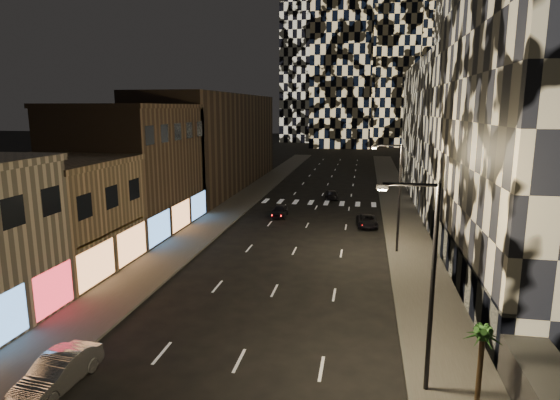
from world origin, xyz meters
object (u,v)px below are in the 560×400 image
at_px(car_dark_oncoming, 332,194).
at_px(palm_tree, 483,339).
at_px(car_silver_parked, 58,372).
at_px(streetlight_far, 397,190).
at_px(car_dark_midlane, 280,211).
at_px(car_dark_rightlane, 367,221).
at_px(streetlight_near, 427,274).

relative_size(car_dark_oncoming, palm_tree, 1.22).
height_order(car_silver_parked, palm_tree, palm_tree).
distance_m(streetlight_far, car_dark_oncoming, 24.42).
xyz_separation_m(car_dark_midlane, palm_tree, (14.09, -31.75, 2.22)).
bearing_deg(streetlight_far, car_dark_oncoming, 106.73).
height_order(car_dark_midlane, car_dark_oncoming, car_dark_midlane).
relative_size(streetlight_far, car_dark_rightlane, 2.11).
height_order(streetlight_far, car_dark_midlane, streetlight_far).
xyz_separation_m(car_dark_rightlane, palm_tree, (4.47, -29.02, 2.31)).
bearing_deg(car_dark_oncoming, car_dark_midlane, 60.64).
height_order(streetlight_near, car_dark_rightlane, streetlight_near).
bearing_deg(streetlight_far, palm_tree, -83.77).
bearing_deg(streetlight_near, car_dark_midlane, 110.77).
relative_size(streetlight_far, car_dark_oncoming, 2.21).
xyz_separation_m(car_dark_midlane, car_dark_oncoming, (4.96, 11.68, -0.09)).
xyz_separation_m(car_dark_oncoming, palm_tree, (9.13, -43.43, 2.31)).
xyz_separation_m(car_dark_midlane, car_dark_rightlane, (9.63, -2.73, -0.08)).
bearing_deg(streetlight_near, car_silver_parked, -170.66).
bearing_deg(car_dark_midlane, car_dark_rightlane, -18.11).
bearing_deg(car_silver_parked, palm_tree, 9.65).
bearing_deg(streetlight_far, streetlight_near, -90.00).
relative_size(streetlight_near, streetlight_far, 1.00).
bearing_deg(car_dark_oncoming, car_silver_parked, 72.87).
relative_size(car_dark_midlane, car_dark_rightlane, 0.93).
relative_size(car_dark_rightlane, palm_tree, 1.28).
relative_size(car_silver_parked, car_dark_oncoming, 1.10).
height_order(streetlight_near, car_dark_oncoming, streetlight_near).
height_order(streetlight_far, car_dark_rightlane, streetlight_far).
distance_m(car_silver_parked, car_dark_rightlane, 33.82).
distance_m(streetlight_near, car_silver_parked, 16.43).
height_order(streetlight_far, car_dark_oncoming, streetlight_far).
distance_m(car_dark_oncoming, palm_tree, 44.44).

